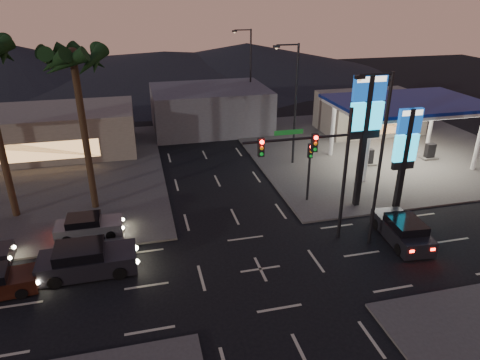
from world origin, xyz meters
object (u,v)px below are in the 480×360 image
object	(u,v)px
pylon_sign_tall	(366,116)
gas_station	(407,105)
car_lane_b_front	(88,227)
car_lane_a_front	(86,260)
traffic_signal_mast	(318,159)
suv_station	(403,230)
pylon_sign_short	(406,144)

from	to	relation	value
pylon_sign_tall	gas_station	bearing A→B (deg)	40.91
pylon_sign_tall	car_lane_b_front	size ratio (longest dim) A/B	2.21
car_lane_a_front	car_lane_b_front	xyz separation A→B (m)	(-0.21, 3.93, -0.16)
traffic_signal_mast	suv_station	bearing A→B (deg)	-13.40
gas_station	pylon_sign_short	distance (m)	9.02
car_lane_b_front	pylon_sign_short	bearing A→B (deg)	-3.81
gas_station	pylon_sign_tall	size ratio (longest dim) A/B	1.36
car_lane_a_front	suv_station	size ratio (longest dim) A/B	1.10
pylon_sign_tall	car_lane_a_front	bearing A→B (deg)	-168.38
pylon_sign_short	car_lane_a_front	size ratio (longest dim) A/B	1.37
car_lane_b_front	traffic_signal_mast	bearing A→B (deg)	-16.61
traffic_signal_mast	suv_station	size ratio (longest dim) A/B	1.71
pylon_sign_tall	traffic_signal_mast	bearing A→B (deg)	-143.48
traffic_signal_mast	car_lane_a_front	size ratio (longest dim) A/B	1.56
pylon_sign_tall	suv_station	bearing A→B (deg)	-84.21
car_lane_a_front	car_lane_b_front	world-z (taller)	car_lane_a_front
car_lane_b_front	suv_station	size ratio (longest dim) A/B	0.87
traffic_signal_mast	car_lane_a_front	distance (m)	13.46
car_lane_a_front	car_lane_b_front	bearing A→B (deg)	93.09
pylon_sign_tall	traffic_signal_mast	xyz separation A→B (m)	(-4.74, -3.51, -1.17)
traffic_signal_mast	car_lane_b_front	world-z (taller)	traffic_signal_mast
pylon_sign_tall	pylon_sign_short	distance (m)	3.20
gas_station	traffic_signal_mast	world-z (taller)	traffic_signal_mast
gas_station	suv_station	xyz separation A→B (m)	(-7.02, -11.26, -4.38)
gas_station	car_lane_b_front	distance (m)	26.28
gas_station	car_lane_a_front	distance (m)	27.25
pylon_sign_tall	suv_station	size ratio (longest dim) A/B	1.92
gas_station	suv_station	distance (m)	13.97
traffic_signal_mast	car_lane_a_front	xyz separation A→B (m)	(-12.70, -0.07, -4.46)
traffic_signal_mast	suv_station	xyz separation A→B (m)	(5.22, -1.25, -4.53)
car_lane_a_front	suv_station	world-z (taller)	car_lane_a_front
traffic_signal_mast	pylon_sign_tall	bearing A→B (deg)	36.52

